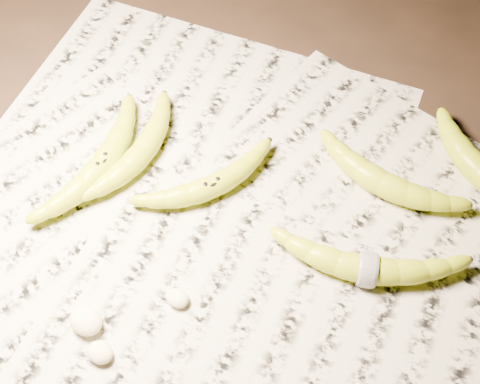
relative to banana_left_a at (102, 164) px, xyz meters
The scene contains 11 objects.
ground 0.18m from the banana_left_a, ahead, with size 3.00×3.00×0.00m, color black.
newspaper_patch 0.20m from the banana_left_a, ahead, with size 0.90×0.70×0.01m, color #BCB5A1.
banana_left_a is the anchor object (origin of this frame).
banana_left_b 0.06m from the banana_left_a, 54.48° to the left, with size 0.17×0.05×0.03m, color yellow, non-canonical shape.
banana_center 0.15m from the banana_left_a, 18.62° to the left, with size 0.18×0.05×0.03m, color yellow, non-canonical shape.
banana_taped 0.37m from the banana_left_a, ahead, with size 0.21×0.06×0.04m, color yellow, non-canonical shape.
banana_upper_a 0.37m from the banana_left_a, 26.79° to the left, with size 0.18×0.06×0.04m, color yellow, non-canonical shape.
measuring_tape 0.37m from the banana_left_a, ahead, with size 0.04×0.04×0.00m, color white.
flesh_chunk_a 0.22m from the banana_left_a, 57.61° to the right, with size 0.04×0.03×0.02m, color beige.
flesh_chunk_b 0.25m from the banana_left_a, 53.32° to the right, with size 0.03×0.03×0.02m, color beige.
flesh_chunk_c 0.22m from the banana_left_a, 28.47° to the right, with size 0.03×0.02×0.02m, color beige.
Camera 1 is at (0.24, -0.36, 0.75)m, focal length 50.00 mm.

